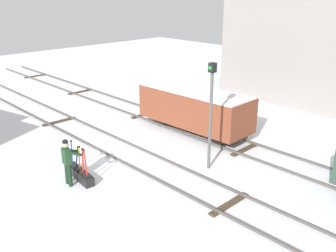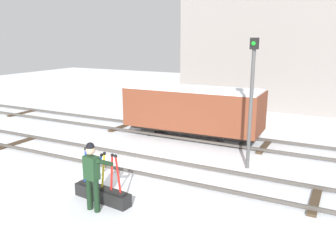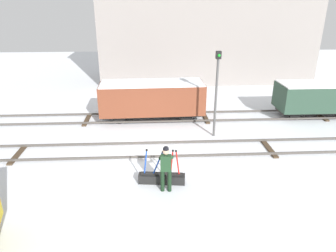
{
  "view_description": "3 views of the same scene",
  "coord_description": "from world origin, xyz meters",
  "px_view_note": "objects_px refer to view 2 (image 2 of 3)",
  "views": [
    {
      "loc": [
        12.42,
        -9.22,
        7.0
      ],
      "look_at": [
        0.57,
        2.18,
        0.93
      ],
      "focal_mm": 40.16,
      "sensor_mm": 36.0,
      "label": 1
    },
    {
      "loc": [
        6.38,
        -9.74,
        4.4
      ],
      "look_at": [
        0.27,
        1.98,
        1.04
      ],
      "focal_mm": 37.72,
      "sensor_mm": 36.0,
      "label": 2
    },
    {
      "loc": [
        0.34,
        -12.96,
        6.65
      ],
      "look_at": [
        1.06,
        0.48,
        1.09
      ],
      "focal_mm": 33.07,
      "sensor_mm": 36.0,
      "label": 3
    }
  ],
  "objects_px": {
    "switch_lever_frame": "(102,192)",
    "signal_post": "(252,92)",
    "freight_car_mid_siding": "(193,109)",
    "rail_worker": "(92,172)"
  },
  "relations": [
    {
      "from": "rail_worker",
      "to": "freight_car_mid_siding",
      "type": "relative_size",
      "value": 0.31
    },
    {
      "from": "signal_post",
      "to": "freight_car_mid_siding",
      "type": "xyz_separation_m",
      "value": [
        -3.18,
        2.6,
        -1.34
      ]
    },
    {
      "from": "switch_lever_frame",
      "to": "rail_worker",
      "type": "distance_m",
      "value": 0.97
    },
    {
      "from": "freight_car_mid_siding",
      "to": "rail_worker",
      "type": "bearing_deg",
      "value": -88.21
    },
    {
      "from": "switch_lever_frame",
      "to": "signal_post",
      "type": "height_order",
      "value": "signal_post"
    },
    {
      "from": "switch_lever_frame",
      "to": "signal_post",
      "type": "xyz_separation_m",
      "value": [
        2.87,
        4.31,
        2.38
      ]
    },
    {
      "from": "switch_lever_frame",
      "to": "rail_worker",
      "type": "bearing_deg",
      "value": -69.0
    },
    {
      "from": "switch_lever_frame",
      "to": "signal_post",
      "type": "relative_size",
      "value": 0.42
    },
    {
      "from": "signal_post",
      "to": "freight_car_mid_siding",
      "type": "relative_size",
      "value": 0.73
    },
    {
      "from": "rail_worker",
      "to": "switch_lever_frame",
      "type": "bearing_deg",
      "value": 111.0
    }
  ]
}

